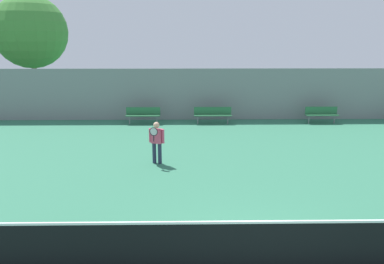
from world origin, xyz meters
name	(u,v)px	position (x,y,z in m)	size (l,w,h in m)	color
tennis_net	(265,245)	(0.00, 0.00, 0.53)	(12.07, 0.09, 1.05)	#195128
tennis_player	(157,140)	(-2.62, 6.60, 0.89)	(0.57, 0.48, 1.56)	#282D47
bench_courtside_near	(143,114)	(-3.87, 13.31, 0.56)	(1.84, 0.40, 0.89)	#28663D
bench_courtside_far	(322,113)	(5.85, 13.31, 0.56)	(1.75, 0.40, 0.89)	#28663D
bench_adjacent_court	(213,113)	(-0.09, 13.31, 0.56)	(2.03, 0.40, 0.89)	#28663D
back_fence	(213,94)	(0.00, 14.36, 1.45)	(35.49, 0.06, 2.89)	gray
tree_green_tall	(30,32)	(-11.76, 19.04, 4.93)	(4.77, 4.77, 7.33)	brown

